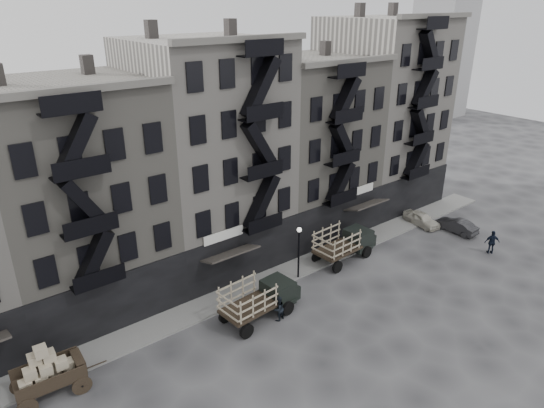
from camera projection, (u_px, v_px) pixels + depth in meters
ground at (290, 309)px, 32.96m from camera, size 140.00×140.00×0.00m
sidewalk at (257, 285)px, 35.64m from camera, size 55.00×2.50×0.15m
building_midwest at (76, 199)px, 31.42m from camera, size 10.00×11.35×16.20m
building_center at (208, 156)px, 36.75m from camera, size 10.00×11.35×18.20m
building_mideast at (306, 146)px, 42.86m from camera, size 10.00×11.35×16.20m
building_east at (381, 114)px, 48.00m from camera, size 10.00×11.35×19.20m
lamp_post at (299, 246)px, 35.47m from camera, size 0.36×0.36×4.28m
wagon at (45, 368)px, 25.12m from camera, size 3.84×2.22×3.16m
stake_truck_west at (259, 296)px, 31.50m from camera, size 5.84×2.73×2.86m
stake_truck_east at (345, 241)px, 38.73m from camera, size 5.86×2.65×2.88m
car_east at (421, 219)px, 45.02m from camera, size 1.85×3.83×1.26m
car_far at (456, 226)px, 43.70m from camera, size 1.36×3.80×1.25m
pedestrian_mid at (278, 309)px, 31.51m from camera, size 0.96×0.81×1.75m
policeman at (492, 242)px, 39.85m from camera, size 1.22×1.15×2.03m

